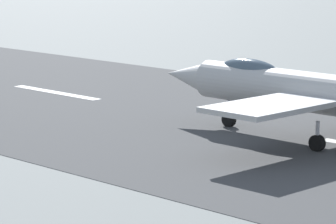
{
  "coord_description": "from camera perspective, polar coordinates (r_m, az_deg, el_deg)",
  "views": [
    {
      "loc": [
        -23.56,
        37.18,
        9.34
      ],
      "look_at": [
        5.2,
        8.68,
        2.2
      ],
      "focal_mm": 102.92,
      "sensor_mm": 36.0,
      "label": 1
    }
  ],
  "objects": [
    {
      "name": "fighter_jet",
      "position": [
        46.14,
        8.21,
        1.29
      ],
      "size": [
        17.25,
        13.9,
        5.63
      ],
      "color": "#AFB0B0",
      "rests_on": "ground"
    },
    {
      "name": "marker_cone_far",
      "position": [
        68.91,
        1.88,
        2.44
      ],
      "size": [
        0.44,
        0.44,
        0.55
      ],
      "primitive_type": "cone",
      "color": "orange",
      "rests_on": "ground"
    }
  ]
}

